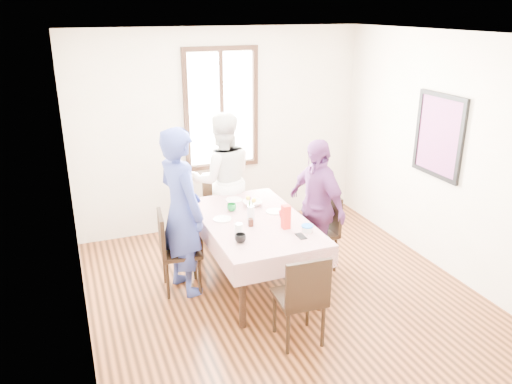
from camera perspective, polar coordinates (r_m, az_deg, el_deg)
ground at (r=5.48m, az=3.72°, el=-12.23°), size 4.50×4.50×0.00m
back_wall at (r=6.91m, az=-3.92°, el=6.91°), size 4.00×0.00×4.00m
right_wall at (r=5.99m, az=21.69°, el=3.42°), size 0.00×4.50×4.50m
window_frame at (r=6.83m, az=-3.93°, el=9.33°), size 1.02×0.06×1.62m
window_pane at (r=6.84m, az=-3.96°, el=9.34°), size 0.90×0.02×1.50m
art_poster at (r=6.14m, az=19.94°, el=5.97°), size 0.04×0.76×0.96m
dining_table at (r=5.65m, az=-0.19°, el=-6.75°), size 0.95×1.64×0.75m
tablecloth at (r=5.48m, az=-0.19°, el=-3.20°), size 1.07×1.76×0.01m
chair_left at (r=5.54m, az=-8.49°, el=-6.62°), size 0.46×0.46×0.91m
chair_right at (r=5.96m, az=6.79°, el=-4.55°), size 0.43×0.43×0.91m
chair_far at (r=6.58m, az=-3.73°, el=-1.96°), size 0.42×0.42×0.91m
chair_near at (r=4.71m, az=4.87°, el=-11.68°), size 0.44×0.44×0.91m
person_left at (r=5.36m, az=-8.52°, el=-2.23°), size 0.61×0.76×1.82m
person_far at (r=6.42m, az=-3.76°, el=1.37°), size 0.91×0.74×1.73m
person_right at (r=5.81m, az=6.74°, el=-1.60°), size 0.55×0.98×1.58m
mug_black at (r=4.96m, az=-1.77°, el=-5.24°), size 0.14×0.14×0.09m
mug_flag at (r=5.51m, az=3.04°, el=-2.57°), size 0.12×0.12×0.09m
mug_green at (r=5.71m, az=-2.76°, el=-1.74°), size 0.14×0.14×0.08m
serving_bowl at (r=5.86m, az=-0.39°, el=-1.27°), size 0.25×0.25×0.05m
juice_carton at (r=5.24m, az=3.39°, el=-2.82°), size 0.08×0.08×0.25m
butter_tub at (r=5.22m, az=5.78°, el=-4.16°), size 0.11×0.11×0.06m
jam_jar at (r=5.31m, az=-0.59°, el=-3.45°), size 0.06×0.06×0.08m
drinking_glass at (r=5.13m, az=-1.98°, el=-4.19°), size 0.08×0.08×0.11m
smartphone at (r=5.11m, az=5.09°, el=-4.98°), size 0.07×0.15×0.01m
flower_vase at (r=5.45m, az=-0.59°, el=-2.37°), size 0.08×0.08×0.16m
plate_left at (r=5.50m, az=-3.81°, el=-3.05°), size 0.20×0.20×0.01m
plate_right at (r=5.69m, az=2.10°, el=-2.19°), size 0.20×0.20×0.01m
plate_far at (r=6.02m, az=-2.52°, el=-0.89°), size 0.20×0.20×0.01m
butter_lid at (r=5.21m, az=5.80°, el=-3.82°), size 0.12×0.12×0.01m
flower_bunch at (r=5.40m, az=-0.59°, el=-1.10°), size 0.09×0.09×0.10m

